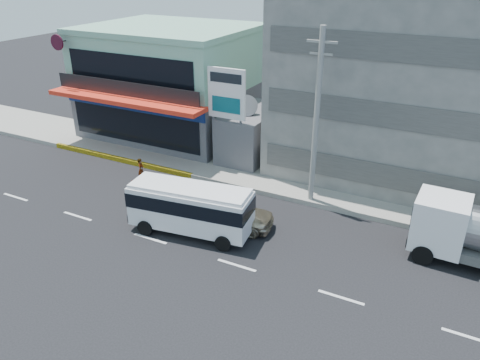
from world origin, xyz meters
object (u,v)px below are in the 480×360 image
at_px(concrete_building, 421,65).
at_px(utility_pole_near, 316,119).
at_px(shop_building, 172,84).
at_px(billboard, 227,99).
at_px(minibus, 190,206).
at_px(sedan, 229,213).
at_px(satellite_dish, 246,114).
at_px(motorcycle_rider, 142,178).

bearing_deg(concrete_building, utility_pole_near, -117.76).
bearing_deg(utility_pole_near, shop_building, 154.94).
bearing_deg(utility_pole_near, billboard, 164.52).
bearing_deg(minibus, shop_building, 127.52).
relative_size(billboard, minibus, 1.05).
height_order(shop_building, sedan, shop_building).
height_order(concrete_building, sedan, concrete_building).
bearing_deg(shop_building, satellite_dish, -20.21).
relative_size(minibus, sedan, 1.38).
relative_size(billboard, sedan, 1.45).
xyz_separation_m(minibus, motorcycle_rider, (-5.56, 3.03, -0.94)).
bearing_deg(concrete_building, billboard, -151.08).
xyz_separation_m(shop_building, utility_pole_near, (14.00, -6.55, 1.15)).
relative_size(shop_building, satellite_dish, 8.27).
bearing_deg(satellite_dish, utility_pole_near, -30.96).
bearing_deg(sedan, motorcycle_rider, 67.99).
xyz_separation_m(utility_pole_near, sedan, (-3.00, -4.41, -4.34)).
xyz_separation_m(satellite_dish, motorcycle_rider, (-4.00, -6.47, -2.93)).
bearing_deg(minibus, sedan, 45.82).
bearing_deg(shop_building, motorcycle_rider, -66.97).
bearing_deg(billboard, satellite_dish, 74.48).
distance_m(utility_pole_near, motorcycle_rider, 11.34).
height_order(billboard, utility_pole_near, utility_pole_near).
distance_m(concrete_building, sedan, 15.22).
xyz_separation_m(shop_building, minibus, (9.56, -12.45, -2.41)).
bearing_deg(sedan, satellite_dish, 10.98).
relative_size(concrete_building, billboard, 2.32).
relative_size(utility_pole_near, sedan, 2.11).
bearing_deg(utility_pole_near, sedan, -124.20).
distance_m(shop_building, satellite_dish, 8.54).
distance_m(billboard, sedan, 8.24).
relative_size(shop_building, motorcycle_rider, 6.33).
height_order(satellite_dish, billboard, billboard).
bearing_deg(satellite_dish, concrete_building, 21.80).
xyz_separation_m(satellite_dish, sedan, (3.00, -8.01, -2.77)).
bearing_deg(sedan, concrete_building, -39.77).
bearing_deg(minibus, motorcycle_rider, 151.36).
xyz_separation_m(concrete_building, utility_pole_near, (-4.00, -7.60, -1.85)).
bearing_deg(motorcycle_rider, sedan, -12.47).
relative_size(shop_building, utility_pole_near, 1.24).
bearing_deg(motorcycle_rider, billboard, 53.12).
height_order(utility_pole_near, minibus, utility_pole_near).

